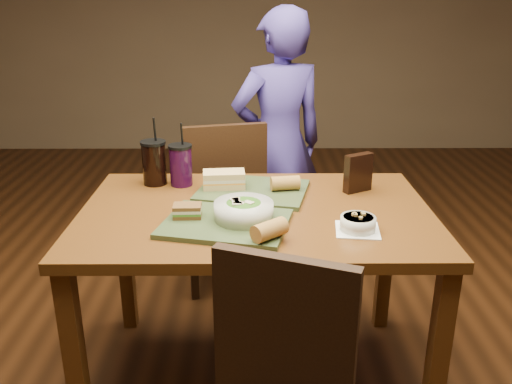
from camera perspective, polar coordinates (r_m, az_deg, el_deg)
ground at (r=2.40m, az=0.00°, el=-18.72°), size 6.00×6.00×0.00m
dining_table at (r=2.04m, az=0.00°, el=-4.22°), size 1.30×0.85×0.75m
chair_far at (r=2.75m, az=-3.05°, el=-0.86°), size 0.49×0.49×0.93m
diner at (r=2.96m, az=2.39°, el=4.95°), size 0.62×0.51×1.45m
tray_near at (r=1.87m, az=-3.21°, el=-3.34°), size 0.48×0.41×0.02m
tray_far at (r=2.17m, az=-0.35°, el=0.13°), size 0.48×0.40×0.02m
salad_bowl at (r=1.87m, az=-1.31°, el=-1.84°), size 0.21×0.21×0.07m
soup_bowl at (r=1.86m, az=10.68°, el=-3.24°), size 0.16×0.16×0.06m
sandwich_near at (r=1.91m, az=-7.23°, el=-1.97°), size 0.10×0.07×0.05m
sandwich_far at (r=2.18m, az=-3.39°, el=1.34°), size 0.17×0.10×0.07m
baguette_near at (r=1.73m, az=1.42°, el=-4.00°), size 0.13×0.12×0.06m
baguette_far at (r=2.15m, az=3.09°, el=0.95°), size 0.12×0.07×0.06m
cup_cola at (r=2.29m, az=-10.66°, el=3.08°), size 0.11×0.11×0.29m
cup_berry at (r=2.26m, az=-7.91°, el=2.85°), size 0.10×0.10×0.27m
chip_bag at (r=2.21m, az=10.71°, el=2.00°), size 0.12×0.09×0.16m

